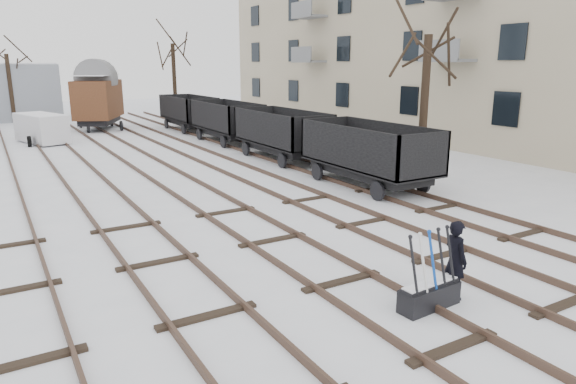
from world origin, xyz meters
name	(u,v)px	position (x,y,z in m)	size (l,w,h in m)	color
ground	(342,283)	(0.00, 0.00, 0.00)	(120.00, 120.00, 0.00)	white
tracks	(154,168)	(0.00, 13.67, 0.07)	(13.90, 52.00, 0.16)	black
apartment_block	(478,1)	(19.95, 14.00, 8.05)	(10.12, 45.00, 16.10)	#BFB093
shed_right	(10,91)	(-4.00, 40.00, 2.25)	(7.00, 6.00, 4.50)	#8A929C
ground_frame	(429,294)	(0.73, -1.75, 0.28)	(1.33, 0.51, 1.49)	black
worker	(455,259)	(1.48, -1.65, 0.78)	(0.57, 0.37, 1.56)	black
freight_wagon_a	(368,163)	(6.00, 6.58, 0.88)	(2.26, 5.66, 2.31)	black
freight_wagon_b	(282,141)	(6.00, 12.98, 0.88)	(2.26, 5.66, 2.31)	black
freight_wagon_c	(227,127)	(6.00, 19.38, 0.88)	(2.26, 5.66, 2.31)	black
freight_wagon_d	(189,117)	(6.00, 25.78, 0.88)	(2.26, 5.66, 2.31)	black
box_van_wagon	(98,98)	(0.85, 29.42, 2.16)	(4.36, 5.48, 3.70)	black
panel_van	(41,128)	(-3.30, 24.53, 0.87)	(2.69, 4.11, 1.67)	silver
tree_near	(424,112)	(7.94, 5.85, 2.73)	(0.30, 0.30, 5.46)	black
tree_far_left	(11,89)	(-4.07, 36.96, 2.58)	(0.30, 0.30, 5.17)	black
tree_far_right	(175,84)	(6.85, 31.03, 2.96)	(0.30, 0.30, 5.93)	black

